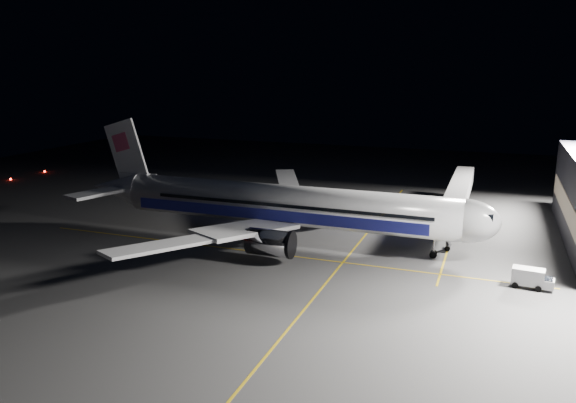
# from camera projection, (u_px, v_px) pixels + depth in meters

# --- Properties ---
(ground) EXTENTS (200.00, 200.00, 0.00)m
(ground) POSITION_uv_depth(u_px,v_px,m) (286.00, 241.00, 79.94)
(ground) COLOR #4C4C4F
(ground) RESTS_ON ground
(guide_line_main) EXTENTS (0.25, 80.00, 0.01)m
(guide_line_main) POSITION_uv_depth(u_px,v_px,m) (354.00, 248.00, 76.54)
(guide_line_main) COLOR gold
(guide_line_main) RESTS_ON ground
(guide_line_cross) EXTENTS (70.00, 0.25, 0.01)m
(guide_line_cross) POSITION_uv_depth(u_px,v_px,m) (270.00, 253.00, 74.48)
(guide_line_cross) COLOR gold
(guide_line_cross) RESTS_ON ground
(guide_line_side) EXTENTS (0.25, 40.00, 0.01)m
(guide_line_side) POSITION_uv_depth(u_px,v_px,m) (451.00, 237.00, 81.56)
(guide_line_side) COLOR gold
(guide_line_side) RESTS_ON ground
(airliner) EXTENTS (61.48, 54.22, 16.64)m
(airliner) POSITION_uv_depth(u_px,v_px,m) (279.00, 205.00, 79.10)
(airliner) COLOR silver
(airliner) RESTS_ON ground
(jet_bridge) EXTENTS (3.60, 34.40, 6.30)m
(jet_bridge) POSITION_uv_depth(u_px,v_px,m) (458.00, 195.00, 87.83)
(jet_bridge) COLOR #B2B2B7
(jet_bridge) RESTS_ON ground
(service_truck) EXTENTS (4.57, 2.31, 2.25)m
(service_truck) POSITION_uv_depth(u_px,v_px,m) (532.00, 278.00, 62.57)
(service_truck) COLOR silver
(service_truck) RESTS_ON ground
(baggage_tug) EXTENTS (2.57, 2.11, 1.79)m
(baggage_tug) POSITION_uv_depth(u_px,v_px,m) (288.00, 199.00, 101.31)
(baggage_tug) COLOR black
(baggage_tug) RESTS_ON ground
(safety_cone_a) EXTENTS (0.36, 0.36, 0.54)m
(safety_cone_a) POSITION_uv_depth(u_px,v_px,m) (290.00, 226.00, 86.31)
(safety_cone_a) COLOR #FF430A
(safety_cone_a) RESTS_ON ground
(safety_cone_b) EXTENTS (0.43, 0.43, 0.65)m
(safety_cone_b) POSITION_uv_depth(u_px,v_px,m) (287.00, 212.00, 94.37)
(safety_cone_b) COLOR #FF430A
(safety_cone_b) RESTS_ON ground
(safety_cone_c) EXTENTS (0.42, 0.42, 0.63)m
(safety_cone_c) POSITION_uv_depth(u_px,v_px,m) (337.00, 225.00, 86.56)
(safety_cone_c) COLOR #FF430A
(safety_cone_c) RESTS_ON ground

